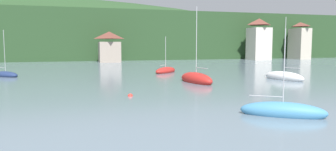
# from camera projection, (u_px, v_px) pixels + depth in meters

# --- Properties ---
(wooded_hillside) EXTENTS (352.00, 54.92, 33.24)m
(wooded_hillside) POSITION_uv_depth(u_px,v_px,m) (27.00, 40.00, 103.69)
(wooded_hillside) COLOR #264223
(wooded_hillside) RESTS_ON ground_plane
(shore_building_west) EXTENTS (5.13, 5.85, 7.26)m
(shore_building_west) POSITION_uv_depth(u_px,v_px,m) (109.00, 47.00, 75.01)
(shore_building_west) COLOR gray
(shore_building_west) RESTS_ON ground_plane
(shore_building_westcentral) EXTENTS (5.32, 5.35, 11.25)m
(shore_building_westcentral) POSITION_uv_depth(u_px,v_px,m) (259.00, 40.00, 85.90)
(shore_building_westcentral) COLOR beige
(shore_building_westcentral) RESTS_ON ground_plane
(shore_building_central) EXTENTS (3.74, 6.10, 10.52)m
(shore_building_central) POSITION_uv_depth(u_px,v_px,m) (299.00, 41.00, 90.04)
(shore_building_central) COLOR #BCB29E
(shore_building_central) RESTS_ON ground_plane
(sailboat_far_0) EXTENTS (4.27, 4.30, 6.37)m
(sailboat_far_0) POSITION_uv_depth(u_px,v_px,m) (6.00, 75.00, 41.37)
(sailboat_far_0) COLOR navy
(sailboat_far_0) RESTS_ON ground_plane
(sailboat_near_1) EXTENTS (4.77, 3.89, 5.45)m
(sailboat_near_1) POSITION_uv_depth(u_px,v_px,m) (283.00, 111.00, 18.55)
(sailboat_near_1) COLOR teal
(sailboat_near_1) RESTS_ON ground_plane
(sailboat_mid_2) EXTENTS (2.79, 5.80, 7.82)m
(sailboat_mid_2) POSITION_uv_depth(u_px,v_px,m) (284.00, 77.00, 37.71)
(sailboat_mid_2) COLOR white
(sailboat_mid_2) RESTS_ON ground_plane
(sailboat_far_6) EXTENTS (4.87, 4.92, 5.69)m
(sailboat_far_6) POSITION_uv_depth(u_px,v_px,m) (166.00, 71.00, 47.13)
(sailboat_far_6) COLOR red
(sailboat_far_6) RESTS_ON ground_plane
(sailboat_mid_11) EXTENTS (2.80, 6.21, 8.78)m
(sailboat_mid_11) POSITION_uv_depth(u_px,v_px,m) (196.00, 79.00, 34.93)
(sailboat_mid_11) COLOR red
(sailboat_mid_11) RESTS_ON ground_plane
(mooring_buoy_near) EXTENTS (0.42, 0.42, 0.42)m
(mooring_buoy_near) POSITION_uv_depth(u_px,v_px,m) (130.00, 96.00, 25.66)
(mooring_buoy_near) COLOR red
(mooring_buoy_near) RESTS_ON ground_plane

